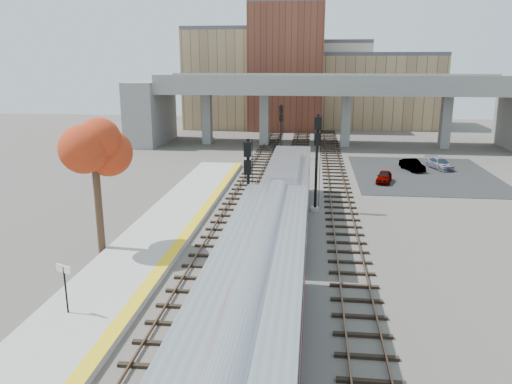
% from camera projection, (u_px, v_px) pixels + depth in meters
% --- Properties ---
extents(ground, '(160.00, 160.00, 0.00)m').
position_uv_depth(ground, '(256.00, 288.00, 25.48)').
color(ground, '#47423D').
rests_on(ground, ground).
extents(platform, '(4.50, 60.00, 0.35)m').
position_uv_depth(platform, '(119.00, 278.00, 26.23)').
color(platform, '#9E9E99').
rests_on(platform, ground).
extents(yellow_strip, '(0.70, 60.00, 0.01)m').
position_uv_depth(yellow_strip, '(154.00, 276.00, 25.98)').
color(yellow_strip, yellow).
rests_on(yellow_strip, platform).
extents(tracks, '(10.70, 95.00, 0.25)m').
position_uv_depth(tracks, '(287.00, 215.00, 37.36)').
color(tracks, black).
rests_on(tracks, ground).
extents(overpass, '(54.00, 12.00, 9.50)m').
position_uv_depth(overpass, '(331.00, 103.00, 66.68)').
color(overpass, slate).
rests_on(overpass, ground).
extents(buildings_far, '(43.00, 21.00, 20.60)m').
position_uv_depth(buildings_far, '(306.00, 80.00, 87.28)').
color(buildings_far, tan).
rests_on(buildings_far, ground).
extents(parking_lot, '(14.00, 18.00, 0.04)m').
position_uv_depth(parking_lot, '(423.00, 174.00, 50.83)').
color(parking_lot, black).
rests_on(parking_lot, ground).
extents(locomotive, '(3.02, 19.05, 4.10)m').
position_uv_depth(locomotive, '(287.00, 192.00, 35.26)').
color(locomotive, '#A8AAB2').
rests_on(locomotive, ground).
extents(signal_mast_near, '(0.60, 0.64, 6.81)m').
position_uv_depth(signal_mast_near, '(248.00, 196.00, 29.98)').
color(signal_mast_near, '#9E9E99').
rests_on(signal_mast_near, ground).
extents(signal_mast_mid, '(0.60, 0.64, 7.42)m').
position_uv_depth(signal_mast_mid, '(316.00, 163.00, 37.53)').
color(signal_mast_mid, '#9E9E99').
rests_on(signal_mast_mid, ground).
extents(signal_mast_far, '(0.60, 0.64, 6.30)m').
position_uv_depth(signal_mast_far, '(281.00, 133.00, 58.86)').
color(signal_mast_far, '#9E9E99').
rests_on(signal_mast_far, ground).
extents(station_sign, '(0.85, 0.39, 2.27)m').
position_uv_depth(station_sign, '(65.00, 279.00, 21.85)').
color(station_sign, black).
rests_on(station_sign, platform).
extents(tree, '(3.60, 3.60, 8.62)m').
position_uv_depth(tree, '(94.00, 148.00, 28.55)').
color(tree, '#382619').
rests_on(tree, ground).
extents(car_a, '(1.99, 3.42, 1.10)m').
position_uv_depth(car_a, '(384.00, 177.00, 47.26)').
color(car_a, '#99999E').
rests_on(car_a, parking_lot).
extents(car_b, '(2.32, 3.79, 1.18)m').
position_uv_depth(car_b, '(412.00, 165.00, 52.38)').
color(car_b, '#99999E').
rests_on(car_b, parking_lot).
extents(car_c, '(2.71, 4.19, 1.13)m').
position_uv_depth(car_c, '(440.00, 164.00, 53.22)').
color(car_c, '#99999E').
rests_on(car_c, parking_lot).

